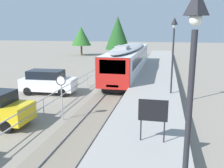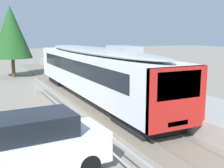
# 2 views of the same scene
# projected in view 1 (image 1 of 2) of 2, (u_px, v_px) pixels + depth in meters

# --- Properties ---
(ground_plane) EXTENTS (160.00, 160.00, 0.00)m
(ground_plane) POSITION_uv_depth(u_px,v_px,m) (93.00, 84.00, 25.34)
(ground_plane) COLOR gray
(track_rails) EXTENTS (3.20, 60.00, 0.14)m
(track_rails) POSITION_uv_depth(u_px,v_px,m) (122.00, 85.00, 24.72)
(track_rails) COLOR slate
(track_rails) RESTS_ON ground
(commuter_train) EXTENTS (2.82, 18.50, 3.74)m
(commuter_train) POSITION_uv_depth(u_px,v_px,m) (129.00, 58.00, 28.53)
(commuter_train) COLOR silver
(commuter_train) RESTS_ON track_rails
(station_platform) EXTENTS (3.90, 60.00, 0.90)m
(station_platform) POSITION_uv_depth(u_px,v_px,m) (155.00, 82.00, 23.97)
(station_platform) COLOR #999691
(station_platform) RESTS_ON ground
(platform_lamp_near_end) EXTENTS (0.34, 0.34, 5.35)m
(platform_lamp_near_end) POSITION_uv_depth(u_px,v_px,m) (192.00, 76.00, 4.84)
(platform_lamp_near_end) COLOR #232328
(platform_lamp_near_end) RESTS_ON station_platform
(platform_lamp_mid_platform) EXTENTS (0.34, 0.34, 5.35)m
(platform_lamp_mid_platform) POSITION_uv_depth(u_px,v_px,m) (173.00, 41.00, 17.37)
(platform_lamp_mid_platform) COLOR #232328
(platform_lamp_mid_platform) RESTS_ON station_platform
(platform_notice_board) EXTENTS (1.20, 0.08, 1.80)m
(platform_notice_board) POSITION_uv_depth(u_px,v_px,m) (153.00, 112.00, 10.18)
(platform_notice_board) COLOR #232328
(platform_notice_board) RESTS_ON station_platform
(speed_limit_sign) EXTENTS (0.61, 0.10, 2.81)m
(speed_limit_sign) POSITION_uv_depth(u_px,v_px,m) (61.00, 87.00, 14.87)
(speed_limit_sign) COLOR #9EA0A5
(speed_limit_sign) RESTS_ON ground
(carpark_fence) EXTENTS (0.06, 36.06, 1.25)m
(carpark_fence) POSITION_uv_depth(u_px,v_px,m) (43.00, 103.00, 15.66)
(carpark_fence) COLOR #9EA0A5
(carpark_fence) RESTS_ON ground
(parked_suv_white) EXTENTS (4.68, 2.11, 2.04)m
(parked_suv_white) POSITION_uv_depth(u_px,v_px,m) (48.00, 82.00, 21.31)
(parked_suv_white) COLOR white
(parked_suv_white) RESTS_ON ground
(tree_behind_carpark) EXTENTS (4.00, 4.00, 5.82)m
(tree_behind_carpark) POSITION_uv_depth(u_px,v_px,m) (81.00, 36.00, 50.94)
(tree_behind_carpark) COLOR brown
(tree_behind_carpark) RESTS_ON ground
(tree_behind_station_far) EXTENTS (4.12, 4.12, 7.46)m
(tree_behind_station_far) POSITION_uv_depth(u_px,v_px,m) (118.00, 33.00, 41.39)
(tree_behind_station_far) COLOR brown
(tree_behind_station_far) RESTS_ON ground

